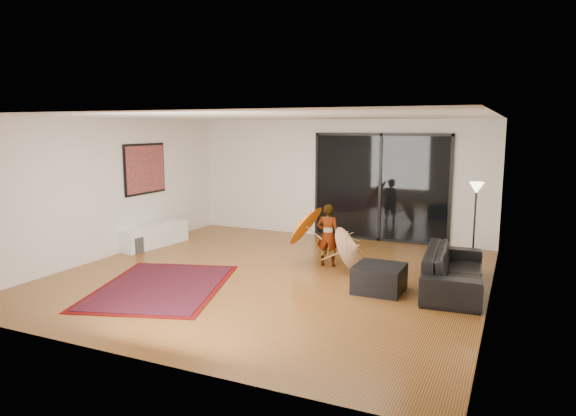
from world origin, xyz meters
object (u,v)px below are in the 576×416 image
Objects in this scene: media_console at (154,236)px; child at (328,235)px; ottoman at (379,278)px; sofa at (454,270)px.

child reaches higher than media_console.
media_console is 2.27× the size of ottoman.
child reaches higher than sofa.
child reaches higher than ottoman.
sofa is at bearing 159.37° from child.
media_console is 0.76× the size of sofa.
ottoman is at bearing -3.78° from media_console.
child is at bearing 73.55° from sofa.
sofa is 3.00× the size of ottoman.
media_console is at bearing -7.68° from child.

